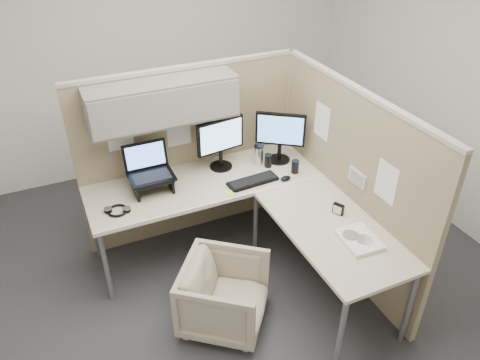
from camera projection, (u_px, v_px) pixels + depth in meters
name	position (u px, v px, depth m)	size (l,w,h in m)	color
ground	(241.00, 280.00, 4.02)	(4.50, 4.50, 0.00)	#2C2C30
partition_back	(178.00, 130.00, 3.98)	(2.00, 0.36, 1.63)	#988563
partition_right	(345.00, 181.00, 3.83)	(0.07, 2.03, 1.63)	#988563
desk	(249.00, 204.00, 3.78)	(2.00, 1.98, 0.73)	beige
office_chair	(224.00, 292.00, 3.49)	(0.59, 0.56, 0.61)	#B5A690
monitor_left	(220.00, 140.00, 4.03)	(0.44, 0.20, 0.47)	black
monitor_right	(280.00, 133.00, 4.13)	(0.38, 0.28, 0.47)	black
laptop_station	(150.00, 174.00, 3.81)	(0.36, 0.31, 0.38)	black
keyboard	(253.00, 181.00, 3.96)	(0.44, 0.15, 0.02)	black
mouse	(286.00, 178.00, 3.99)	(0.10, 0.06, 0.03)	black
travel_mug	(259.00, 155.00, 4.18)	(0.09, 0.09, 0.18)	silver
soda_can_green	(295.00, 167.00, 4.07)	(0.07, 0.07, 0.12)	black
soda_can_silver	(268.00, 161.00, 4.16)	(0.07, 0.07, 0.12)	black
sticky_note_c	(168.00, 183.00, 3.95)	(0.08, 0.08, 0.01)	#E1ED3E
sticky_note_b	(230.00, 193.00, 3.83)	(0.08, 0.08, 0.01)	#E1ED3E
headphones	(117.00, 210.00, 3.61)	(0.21, 0.21, 0.03)	black
paper_stack	(359.00, 240.00, 3.32)	(0.26, 0.32, 0.03)	white
desk_clock	(338.00, 209.00, 3.58)	(0.07, 0.09, 0.09)	black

